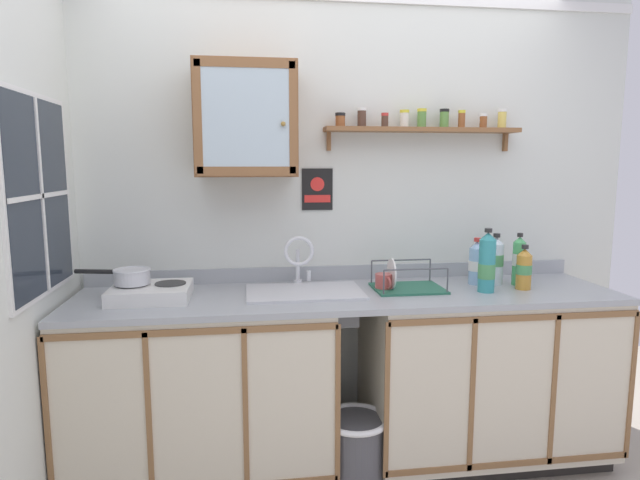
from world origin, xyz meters
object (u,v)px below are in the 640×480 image
(hot_plate_stove, at_px, (151,292))
(wall_cabinet, at_px, (246,120))
(trash_bin, at_px, (356,450))
(bottle_water_clear_1, at_px, (496,260))
(bottle_soda_green_3, at_px, (519,260))
(bottle_juice_amber_0, at_px, (524,269))
(mug, at_px, (384,282))
(sink, at_px, (304,299))
(bottle_detergent_teal_2, at_px, (487,264))
(warning_sign, at_px, (317,190))
(bottle_water_blue_4, at_px, (477,263))
(saucepan, at_px, (131,276))
(dish_rack, at_px, (406,285))

(hot_plate_stove, height_order, wall_cabinet, wall_cabinet)
(wall_cabinet, relative_size, trash_bin, 1.54)
(bottle_water_clear_1, height_order, bottle_soda_green_3, bottle_soda_green_3)
(bottle_juice_amber_0, height_order, mug, bottle_juice_amber_0)
(sink, xyz_separation_m, bottle_juice_amber_0, (1.14, -0.09, 0.14))
(bottle_water_clear_1, xyz_separation_m, bottle_soda_green_3, (0.12, -0.03, 0.00))
(bottle_detergent_teal_2, xyz_separation_m, warning_sign, (-0.82, 0.40, 0.36))
(bottle_water_clear_1, height_order, bottle_water_blue_4, bottle_water_clear_1)
(saucepan, bearing_deg, bottle_detergent_teal_2, -3.52)
(hot_plate_stove, xyz_separation_m, warning_sign, (0.85, 0.31, 0.47))
(mug, distance_m, trash_bin, 0.84)
(bottle_juice_amber_0, bearing_deg, hot_plate_stove, 178.40)
(wall_cabinet, bearing_deg, warning_sign, 20.55)
(bottle_detergent_teal_2, bearing_deg, hot_plate_stove, 177.16)
(bottle_juice_amber_0, bearing_deg, saucepan, 177.73)
(wall_cabinet, bearing_deg, bottle_water_blue_4, -3.56)
(sink, relative_size, warning_sign, 2.57)
(hot_plate_stove, xyz_separation_m, mug, (1.16, 0.02, 0.01))
(bottle_water_blue_4, bearing_deg, warning_sign, 165.38)
(sink, distance_m, hot_plate_stove, 0.75)
(mug, height_order, warning_sign, warning_sign)
(bottle_juice_amber_0, xyz_separation_m, wall_cabinet, (-1.42, 0.22, 0.76))
(bottle_water_blue_4, distance_m, wall_cabinet, 1.44)
(wall_cabinet, bearing_deg, bottle_water_clear_1, -3.92)
(dish_rack, height_order, mug, dish_rack)
(bottle_water_clear_1, relative_size, mug, 2.22)
(warning_sign, distance_m, trash_bin, 1.36)
(bottle_water_blue_4, relative_size, warning_sign, 1.11)
(bottle_soda_green_3, height_order, dish_rack, bottle_soda_green_3)
(mug, bearing_deg, bottle_juice_amber_0, -5.85)
(saucepan, height_order, wall_cabinet, wall_cabinet)
(saucepan, relative_size, trash_bin, 1.00)
(bottle_juice_amber_0, xyz_separation_m, warning_sign, (-1.03, 0.37, 0.40))
(bottle_soda_green_3, bearing_deg, warning_sign, 165.82)
(bottle_water_clear_1, bearing_deg, mug, -174.82)
(sink, xyz_separation_m, bottle_water_blue_4, (0.95, 0.06, 0.15))
(bottle_water_clear_1, xyz_separation_m, warning_sign, (-0.94, 0.23, 0.38))
(bottle_water_blue_4, relative_size, trash_bin, 0.69)
(warning_sign, relative_size, trash_bin, 0.62)
(saucepan, xyz_separation_m, bottle_water_clear_1, (1.89, 0.05, 0.02))
(sink, height_order, bottle_water_blue_4, sink)
(bottle_juice_amber_0, distance_m, trash_bin, 1.26)
(bottle_juice_amber_0, relative_size, bottle_soda_green_3, 0.83)
(mug, bearing_deg, dish_rack, -0.24)
(wall_cabinet, bearing_deg, saucepan, -165.73)
(mug, bearing_deg, bottle_water_blue_4, 7.73)
(bottle_detergent_teal_2, distance_m, mug, 0.53)
(bottle_water_clear_1, height_order, bottle_detergent_teal_2, bottle_detergent_teal_2)
(sink, bearing_deg, hot_plate_stove, -177.41)
(bottle_water_blue_4, height_order, trash_bin, bottle_water_blue_4)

